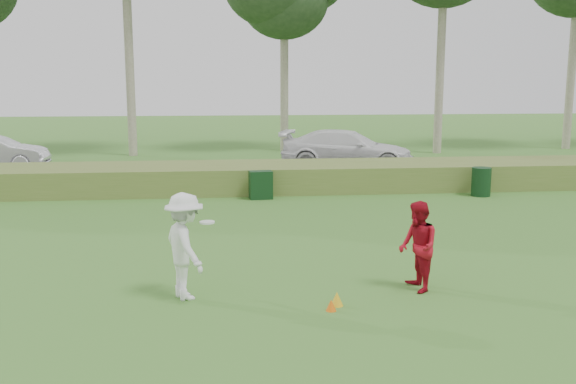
{
  "coord_description": "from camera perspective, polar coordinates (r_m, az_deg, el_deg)",
  "views": [
    {
      "loc": [
        -1.57,
        -10.58,
        3.88
      ],
      "look_at": [
        0.0,
        4.0,
        1.3
      ],
      "focal_mm": 40.0,
      "sensor_mm": 36.0,
      "label": 1
    }
  ],
  "objects": [
    {
      "name": "ground",
      "position": [
        11.38,
        2.18,
        -9.97
      ],
      "size": [
        120.0,
        120.0,
        0.0
      ],
      "primitive_type": "plane",
      "color": "#346F25",
      "rests_on": "ground"
    },
    {
      "name": "player_white",
      "position": [
        11.57,
        -9.14,
        -4.78
      ],
      "size": [
        1.15,
        1.42,
        1.92
      ],
      "rotation": [
        0.0,
        0.0,
        1.99
      ],
      "color": "white",
      "rests_on": "ground"
    },
    {
      "name": "cone_yellow",
      "position": [
        11.31,
        4.36,
        -9.45
      ],
      "size": [
        0.23,
        0.23,
        0.25
      ],
      "primitive_type": "cone",
      "color": "gold",
      "rests_on": "ground"
    },
    {
      "name": "reed_strip",
      "position": [
        22.89,
        -2.14,
        1.36
      ],
      "size": [
        80.0,
        3.0,
        0.9
      ],
      "primitive_type": "cube",
      "color": "#566F2C",
      "rests_on": "ground"
    },
    {
      "name": "utility_cabinet",
      "position": [
        21.05,
        -2.44,
        0.63
      ],
      "size": [
        0.78,
        0.54,
        0.92
      ],
      "primitive_type": "cube",
      "rotation": [
        0.0,
        0.0,
        0.11
      ],
      "color": "#103216",
      "rests_on": "ground"
    },
    {
      "name": "park_road",
      "position": [
        27.89,
        -2.85,
        2.04
      ],
      "size": [
        80.0,
        6.0,
        0.06
      ],
      "primitive_type": "cube",
      "color": "#2D2D2D",
      "rests_on": "ground"
    },
    {
      "name": "player_red",
      "position": [
        12.1,
        11.48,
        -4.78
      ],
      "size": [
        0.69,
        0.86,
        1.68
      ],
      "primitive_type": "imported",
      "rotation": [
        0.0,
        0.0,
        -1.51
      ],
      "color": "#A90E1E",
      "rests_on": "ground"
    },
    {
      "name": "car_right",
      "position": [
        27.93,
        5.28,
        3.8
      ],
      "size": [
        6.15,
        3.91,
        1.66
      ],
      "primitive_type": "imported",
      "rotation": [
        0.0,
        0.0,
        1.27
      ],
      "color": "white",
      "rests_on": "park_road"
    },
    {
      "name": "cone_orange",
      "position": [
        11.08,
        3.85,
        -10.0
      ],
      "size": [
        0.18,
        0.18,
        0.2
      ],
      "primitive_type": "cone",
      "color": "orange",
      "rests_on": "ground"
    },
    {
      "name": "trash_bin",
      "position": [
        22.54,
        16.79,
        0.88
      ],
      "size": [
        0.85,
        0.85,
        0.96
      ],
      "primitive_type": "cylinder",
      "rotation": [
        0.0,
        0.0,
        0.42
      ],
      "color": "black",
      "rests_on": "ground"
    }
  ]
}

